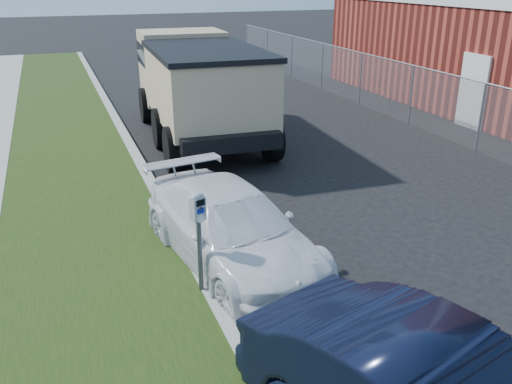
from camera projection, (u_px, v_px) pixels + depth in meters
name	position (u px, v px, depth m)	size (l,w,h in m)	color
ground	(356.00, 258.00, 9.01)	(120.00, 120.00, 0.00)	black
chainlink_fence	(413.00, 83.00, 16.57)	(0.06, 30.06, 30.00)	slate
parking_meter	(198.00, 221.00, 7.44)	(0.24, 0.20, 1.50)	#3F4247
white_wagon	(232.00, 227.00, 8.66)	(1.73, 4.26, 1.24)	white
dump_truck	(197.00, 82.00, 15.27)	(3.10, 7.14, 2.75)	black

